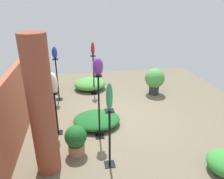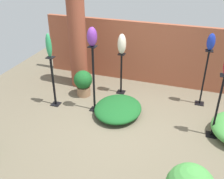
{
  "view_description": "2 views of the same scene",
  "coord_description": "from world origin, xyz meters",
  "px_view_note": "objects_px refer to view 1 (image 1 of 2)",
  "views": [
    {
      "loc": [
        -4.99,
        0.91,
        2.95
      ],
      "look_at": [
        -0.01,
        0.06,
        0.84
      ],
      "focal_mm": 35.0,
      "sensor_mm": 36.0,
      "label": 1
    },
    {
      "loc": [
        1.17,
        -4.08,
        3.24
      ],
      "look_at": [
        -0.26,
        0.14,
        0.79
      ],
      "focal_mm": 42.0,
      "sensor_mm": 36.0,
      "label": 2
    }
  ],
  "objects_px": {
    "pedestal_jade": "(110,141)",
    "brick_pillar": "(42,109)",
    "art_vase_jade": "(109,97)",
    "potted_plant_near_pillar": "(76,139)",
    "potted_plant_mid_left": "(155,79)",
    "pedestal_cobalt": "(58,82)",
    "pedestal_ruby": "(94,77)",
    "pedestal_violet": "(99,110)",
    "pedestal_ivory": "(57,116)",
    "art_vase_violet": "(98,66)",
    "art_vase_ivory": "(53,83)",
    "art_vase_cobalt": "(55,53)",
    "art_vase_ruby": "(93,49)"
  },
  "relations": [
    {
      "from": "pedestal_jade",
      "to": "brick_pillar",
      "type": "bearing_deg",
      "value": 84.9
    },
    {
      "from": "art_vase_jade",
      "to": "potted_plant_near_pillar",
      "type": "bearing_deg",
      "value": 54.61
    },
    {
      "from": "potted_plant_mid_left",
      "to": "pedestal_cobalt",
      "type": "bearing_deg",
      "value": 88.72
    },
    {
      "from": "pedestal_ruby",
      "to": "pedestal_violet",
      "type": "bearing_deg",
      "value": 177.39
    },
    {
      "from": "pedestal_jade",
      "to": "potted_plant_near_pillar",
      "type": "bearing_deg",
      "value": 54.61
    },
    {
      "from": "pedestal_ivory",
      "to": "art_vase_violet",
      "type": "relative_size",
      "value": 2.67
    },
    {
      "from": "pedestal_jade",
      "to": "art_vase_ivory",
      "type": "relative_size",
      "value": 2.46
    },
    {
      "from": "pedestal_jade",
      "to": "art_vase_cobalt",
      "type": "bearing_deg",
      "value": 19.22
    },
    {
      "from": "potted_plant_near_pillar",
      "to": "art_vase_jade",
      "type": "bearing_deg",
      "value": -125.39
    },
    {
      "from": "pedestal_violet",
      "to": "potted_plant_mid_left",
      "type": "xyz_separation_m",
      "value": [
        2.15,
        -2.07,
        -0.18
      ]
    },
    {
      "from": "pedestal_violet",
      "to": "potted_plant_near_pillar",
      "type": "xyz_separation_m",
      "value": [
        -0.5,
        0.53,
        -0.34
      ]
    },
    {
      "from": "brick_pillar",
      "to": "art_vase_ruby",
      "type": "distance_m",
      "value": 3.53
    },
    {
      "from": "pedestal_jade",
      "to": "art_vase_jade",
      "type": "relative_size",
      "value": 2.29
    },
    {
      "from": "pedestal_violet",
      "to": "art_vase_ivory",
      "type": "height_order",
      "value": "art_vase_ivory"
    },
    {
      "from": "art_vase_violet",
      "to": "pedestal_violet",
      "type": "bearing_deg",
      "value": -90.0
    },
    {
      "from": "art_vase_violet",
      "to": "potted_plant_mid_left",
      "type": "relative_size",
      "value": 0.44
    },
    {
      "from": "brick_pillar",
      "to": "pedestal_jade",
      "type": "distance_m",
      "value": 1.34
    },
    {
      "from": "potted_plant_near_pillar",
      "to": "pedestal_violet",
      "type": "bearing_deg",
      "value": -46.53
    },
    {
      "from": "art_vase_ruby",
      "to": "potted_plant_near_pillar",
      "type": "relative_size",
      "value": 0.67
    },
    {
      "from": "pedestal_ruby",
      "to": "potted_plant_near_pillar",
      "type": "bearing_deg",
      "value": 167.82
    },
    {
      "from": "art_vase_jade",
      "to": "pedestal_ivory",
      "type": "bearing_deg",
      "value": 39.14
    },
    {
      "from": "brick_pillar",
      "to": "pedestal_ruby",
      "type": "bearing_deg",
      "value": -19.19
    },
    {
      "from": "art_vase_ivory",
      "to": "potted_plant_near_pillar",
      "type": "xyz_separation_m",
      "value": [
        -0.83,
        -0.42,
        -0.91
      ]
    },
    {
      "from": "art_vase_ruby",
      "to": "pedestal_jade",
      "type": "bearing_deg",
      "value": 179.47
    },
    {
      "from": "pedestal_cobalt",
      "to": "potted_plant_mid_left",
      "type": "xyz_separation_m",
      "value": [
        -0.07,
        -3.09,
        -0.09
      ]
    },
    {
      "from": "pedestal_violet",
      "to": "art_vase_violet",
      "type": "height_order",
      "value": "art_vase_violet"
    },
    {
      "from": "potted_plant_mid_left",
      "to": "potted_plant_near_pillar",
      "type": "bearing_deg",
      "value": 135.52
    },
    {
      "from": "art_vase_jade",
      "to": "potted_plant_near_pillar",
      "type": "xyz_separation_m",
      "value": [
        0.44,
        0.61,
        -1.08
      ]
    },
    {
      "from": "art_vase_violet",
      "to": "pedestal_ivory",
      "type": "bearing_deg",
      "value": 71.08
    },
    {
      "from": "potted_plant_mid_left",
      "to": "pedestal_violet",
      "type": "bearing_deg",
      "value": 136.03
    },
    {
      "from": "brick_pillar",
      "to": "art_vase_jade",
      "type": "xyz_separation_m",
      "value": [
        -0.1,
        -1.13,
        0.18
      ]
    },
    {
      "from": "art_vase_ruby",
      "to": "potted_plant_mid_left",
      "type": "relative_size",
      "value": 0.49
    },
    {
      "from": "art_vase_ruby",
      "to": "art_vase_cobalt",
      "type": "bearing_deg",
      "value": 103.31
    },
    {
      "from": "brick_pillar",
      "to": "pedestal_ruby",
      "type": "height_order",
      "value": "brick_pillar"
    },
    {
      "from": "pedestal_violet",
      "to": "art_vase_violet",
      "type": "relative_size",
      "value": 3.87
    },
    {
      "from": "pedestal_ruby",
      "to": "art_vase_ruby",
      "type": "distance_m",
      "value": 0.91
    },
    {
      "from": "brick_pillar",
      "to": "pedestal_violet",
      "type": "bearing_deg",
      "value": -51.2
    },
    {
      "from": "pedestal_violet",
      "to": "art_vase_violet",
      "type": "xyz_separation_m",
      "value": [
        0.0,
        0.0,
        0.99
      ]
    },
    {
      "from": "pedestal_ivory",
      "to": "art_vase_cobalt",
      "type": "bearing_deg",
      "value": 2.17
    },
    {
      "from": "potted_plant_near_pillar",
      "to": "art_vase_violet",
      "type": "bearing_deg",
      "value": -46.53
    },
    {
      "from": "pedestal_cobalt",
      "to": "art_vase_violet",
      "type": "distance_m",
      "value": 2.67
    },
    {
      "from": "art_vase_jade",
      "to": "potted_plant_mid_left",
      "type": "relative_size",
      "value": 0.59
    },
    {
      "from": "art_vase_cobalt",
      "to": "potted_plant_mid_left",
      "type": "distance_m",
      "value": 3.25
    },
    {
      "from": "art_vase_jade",
      "to": "potted_plant_near_pillar",
      "type": "relative_size",
      "value": 0.8
    },
    {
      "from": "art_vase_jade",
      "to": "art_vase_violet",
      "type": "relative_size",
      "value": 1.33
    },
    {
      "from": "brick_pillar",
      "to": "pedestal_cobalt",
      "type": "xyz_separation_m",
      "value": [
        3.06,
        -0.02,
        -0.65
      ]
    },
    {
      "from": "art_vase_ruby",
      "to": "art_vase_jade",
      "type": "height_order",
      "value": "art_vase_ruby"
    },
    {
      "from": "pedestal_cobalt",
      "to": "pedestal_ivory",
      "type": "xyz_separation_m",
      "value": [
        -1.89,
        -0.07,
        -0.14
      ]
    },
    {
      "from": "pedestal_ivory",
      "to": "art_vase_ivory",
      "type": "height_order",
      "value": "art_vase_ivory"
    },
    {
      "from": "pedestal_ivory",
      "to": "art_vase_cobalt",
      "type": "relative_size",
      "value": 2.81
    }
  ]
}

